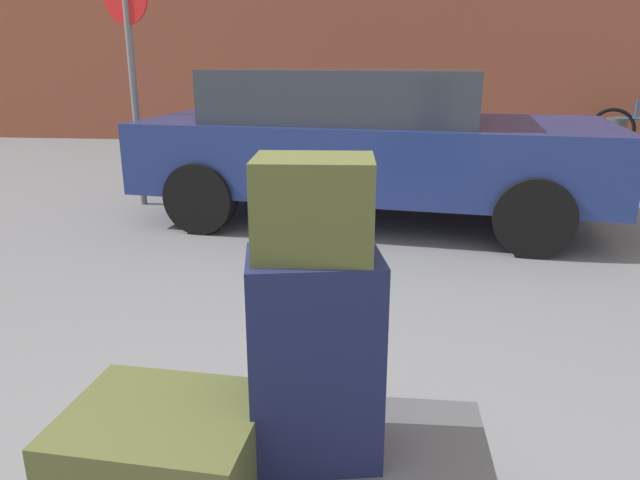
{
  "coord_description": "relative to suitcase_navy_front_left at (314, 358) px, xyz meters",
  "views": [
    {
      "loc": [
        0.29,
        -1.5,
        1.53
      ],
      "look_at": [
        0.0,
        1.2,
        0.69
      ],
      "focal_mm": 33.29,
      "sensor_mm": 36.0,
      "label": 1
    }
  ],
  "objects": [
    {
      "name": "suitcase_navy_front_left",
      "position": [
        0.0,
        0.0,
        0.0
      ],
      "size": [
        0.43,
        0.35,
        0.65
      ],
      "primitive_type": "cube",
      "rotation": [
        0.0,
        0.0,
        0.19
      ],
      "color": "#191E47",
      "rests_on": "luggage_cart"
    },
    {
      "name": "suitcase_olive_stacked_top",
      "position": [
        -0.43,
        -0.15,
        -0.22
      ],
      "size": [
        0.59,
        0.5,
        0.21
      ],
      "primitive_type": "cube",
      "rotation": [
        0.0,
        0.0,
        -0.07
      ],
      "color": "#4C5128",
      "rests_on": "luggage_cart"
    },
    {
      "name": "bollard_kerb_near",
      "position": [
        2.13,
        7.0,
        -0.3
      ],
      "size": [
        0.27,
        0.27,
        0.73
      ],
      "primitive_type": "cylinder",
      "color": "#383838",
      "rests_on": "ground_plane"
    },
    {
      "name": "no_parking_sign",
      "position": [
        -2.38,
        4.44,
        0.78
      ],
      "size": [
        0.49,
        0.14,
        2.33
      ],
      "color": "slate",
      "rests_on": "ground_plane"
    },
    {
      "name": "bollard_kerb_mid",
      "position": [
        3.34,
        7.0,
        -0.3
      ],
      "size": [
        0.27,
        0.27,
        0.73
      ],
      "primitive_type": "cylinder",
      "color": "#383838",
      "rests_on": "ground_plane"
    },
    {
      "name": "duffel_bag_olive_topmost_pile",
      "position": [
        -0.0,
        0.0,
        0.47
      ],
      "size": [
        0.34,
        0.26,
        0.28
      ],
      "primitive_type": "cube",
      "rotation": [
        0.0,
        0.0,
        0.06
      ],
      "color": "#4C5128",
      "rests_on": "suitcase_navy_front_left"
    },
    {
      "name": "parked_car",
      "position": [
        0.03,
        4.14,
        0.09
      ],
      "size": [
        4.49,
        2.35,
        1.42
      ],
      "color": "navy",
      "rests_on": "ground_plane"
    }
  ]
}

